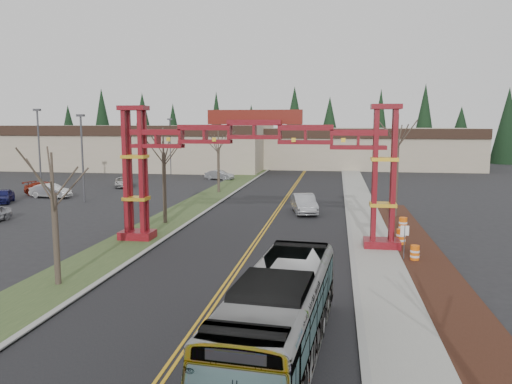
% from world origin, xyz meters
% --- Properties ---
extents(road, '(12.00, 110.00, 0.02)m').
position_xyz_m(road, '(0.00, 25.00, 0.01)').
color(road, black).
rests_on(road, ground).
extents(lane_line_left, '(0.12, 100.00, 0.01)m').
position_xyz_m(lane_line_left, '(-0.12, 25.00, 0.03)').
color(lane_line_left, gold).
rests_on(lane_line_left, road).
extents(lane_line_right, '(0.12, 100.00, 0.01)m').
position_xyz_m(lane_line_right, '(0.12, 25.00, 0.03)').
color(lane_line_right, gold).
rests_on(lane_line_right, road).
extents(curb_right, '(0.30, 110.00, 0.15)m').
position_xyz_m(curb_right, '(6.15, 25.00, 0.07)').
color(curb_right, gray).
rests_on(curb_right, ground).
extents(sidewalk_right, '(2.60, 110.00, 0.14)m').
position_xyz_m(sidewalk_right, '(7.60, 25.00, 0.08)').
color(sidewalk_right, gray).
rests_on(sidewalk_right, ground).
extents(landscape_strip, '(2.60, 50.00, 0.12)m').
position_xyz_m(landscape_strip, '(10.20, 10.00, 0.06)').
color(landscape_strip, '#321910').
rests_on(landscape_strip, ground).
extents(grass_median, '(4.00, 110.00, 0.08)m').
position_xyz_m(grass_median, '(-8.00, 25.00, 0.04)').
color(grass_median, '#2F4623').
rests_on(grass_median, ground).
extents(curb_left, '(0.30, 110.00, 0.15)m').
position_xyz_m(curb_left, '(-6.15, 25.00, 0.07)').
color(curb_left, gray).
rests_on(curb_left, ground).
extents(gateway_arch, '(18.20, 1.60, 8.90)m').
position_xyz_m(gateway_arch, '(0.00, 18.00, 5.98)').
color(gateway_arch, '#620C0E').
rests_on(gateway_arch, ground).
extents(retail_building_west, '(46.00, 22.30, 7.50)m').
position_xyz_m(retail_building_west, '(-30.00, 71.96, 3.76)').
color(retail_building_west, tan).
rests_on(retail_building_west, ground).
extents(retail_building_east, '(38.00, 20.30, 7.00)m').
position_xyz_m(retail_building_east, '(10.00, 79.95, 3.51)').
color(retail_building_east, tan).
rests_on(retail_building_east, ground).
extents(conifer_treeline, '(116.10, 5.60, 13.00)m').
position_xyz_m(conifer_treeline, '(0.25, 92.00, 6.49)').
color(conifer_treeline, black).
rests_on(conifer_treeline, ground).
extents(transit_bus, '(3.41, 11.00, 3.02)m').
position_xyz_m(transit_bus, '(3.39, 2.34, 1.51)').
color(transit_bus, '#9B9DA2').
rests_on(transit_bus, ground).
extents(silver_sedan, '(2.80, 5.34, 1.67)m').
position_xyz_m(silver_sedan, '(2.42, 29.87, 0.84)').
color(silver_sedan, '#A5A8AD').
rests_on(silver_sedan, ground).
extents(parked_car_near_b, '(4.68, 2.32, 1.48)m').
position_xyz_m(parked_car_near_b, '(-24.57, 34.81, 0.74)').
color(parked_car_near_b, silver).
rests_on(parked_car_near_b, ground).
extents(parked_car_mid_a, '(5.49, 3.23, 1.49)m').
position_xyz_m(parked_car_mid_a, '(-25.98, 36.25, 0.75)').
color(parked_car_mid_a, maroon).
rests_on(parked_car_mid_a, ground).
extents(parked_car_mid_b, '(3.12, 4.34, 1.37)m').
position_xyz_m(parked_car_mid_b, '(-27.24, 30.83, 0.69)').
color(parked_car_mid_b, '#181A54').
rests_on(parked_car_mid_b, ground).
extents(parked_car_far_a, '(4.33, 2.62, 1.35)m').
position_xyz_m(parked_car_far_a, '(-11.00, 54.50, 0.67)').
color(parked_car_far_a, '#9D9FA4').
rests_on(parked_car_far_a, ground).
extents(parked_car_far_b, '(3.65, 4.86, 1.23)m').
position_xyz_m(parked_car_far_b, '(-20.88, 44.78, 0.61)').
color(parked_car_far_b, silver).
rests_on(parked_car_far_b, ground).
extents(bare_tree_median_near, '(2.90, 2.90, 6.41)m').
position_xyz_m(bare_tree_median_near, '(-8.00, 8.26, 4.47)').
color(bare_tree_median_near, '#382D26').
rests_on(bare_tree_median_near, ground).
extents(bare_tree_median_mid, '(2.89, 2.89, 7.45)m').
position_xyz_m(bare_tree_median_mid, '(-8.00, 23.54, 5.50)').
color(bare_tree_median_mid, '#382D26').
rests_on(bare_tree_median_mid, ground).
extents(bare_tree_median_far, '(2.97, 2.97, 7.00)m').
position_xyz_m(bare_tree_median_far, '(-8.00, 41.52, 5.01)').
color(bare_tree_median_far, '#382D26').
rests_on(bare_tree_median_far, ground).
extents(bare_tree_right_far, '(3.41, 3.41, 8.54)m').
position_xyz_m(bare_tree_right_far, '(10.00, 28.98, 6.25)').
color(bare_tree_right_far, '#382D26').
rests_on(bare_tree_right_far, ground).
extents(light_pole_near, '(0.75, 0.38, 8.67)m').
position_xyz_m(light_pole_near, '(-19.63, 32.65, 5.02)').
color(light_pole_near, '#3F3F44').
rests_on(light_pole_near, ground).
extents(light_pole_mid, '(0.82, 0.41, 9.51)m').
position_xyz_m(light_pole_mid, '(-29.75, 41.27, 5.50)').
color(light_pole_mid, '#3F3F44').
rests_on(light_pole_mid, ground).
extents(light_pole_far, '(0.75, 0.37, 8.59)m').
position_xyz_m(light_pole_far, '(-20.28, 61.04, 4.97)').
color(light_pole_far, '#3F3F44').
rests_on(light_pole_far, ground).
extents(street_sign, '(0.47, 0.06, 2.04)m').
position_xyz_m(street_sign, '(9.00, 15.37, 1.47)').
color(street_sign, '#3F3F44').
rests_on(street_sign, ground).
extents(barrel_south, '(0.51, 0.51, 0.95)m').
position_xyz_m(barrel_south, '(9.59, 15.29, 0.48)').
color(barrel_south, orange).
rests_on(barrel_south, ground).
extents(barrel_mid, '(0.59, 0.59, 1.09)m').
position_xyz_m(barrel_mid, '(9.28, 19.02, 0.54)').
color(barrel_mid, orange).
rests_on(barrel_mid, ground).
extents(barrel_north, '(0.59, 0.59, 1.09)m').
position_xyz_m(barrel_north, '(9.93, 23.16, 0.55)').
color(barrel_north, orange).
rests_on(barrel_north, ground).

